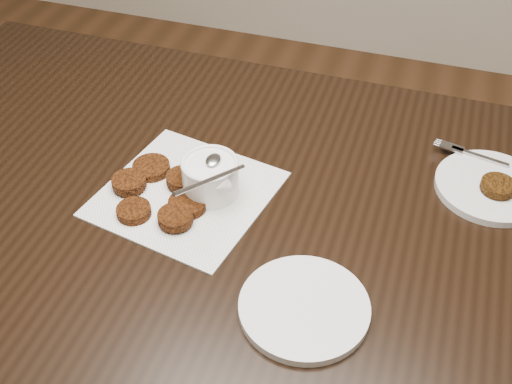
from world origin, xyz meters
TOP-DOWN VIEW (x-y plane):
  - table at (-0.05, 0.08)m, footprint 1.48×0.95m
  - napkin at (-0.13, 0.11)m, footprint 0.31×0.31m
  - sauce_ramekin at (-0.09, 0.13)m, footprint 0.17×0.17m
  - patty_cluster at (-0.17, 0.09)m, footprint 0.27×0.27m
  - plate_with_patty at (0.37, 0.28)m, footprint 0.23×0.23m
  - plate_empty at (0.13, -0.07)m, footprint 0.21×0.21m

SIDE VIEW (x-z plane):
  - table at x=-0.05m, z-range 0.00..0.75m
  - napkin at x=-0.13m, z-range 0.75..0.75m
  - plate_empty at x=0.13m, z-range 0.75..0.76m
  - plate_with_patty at x=0.37m, z-range 0.75..0.78m
  - patty_cluster at x=-0.17m, z-range 0.75..0.77m
  - sauce_ramekin at x=-0.09m, z-range 0.75..0.89m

